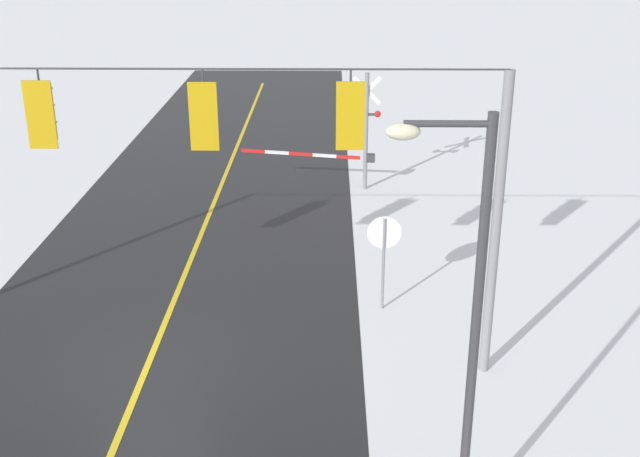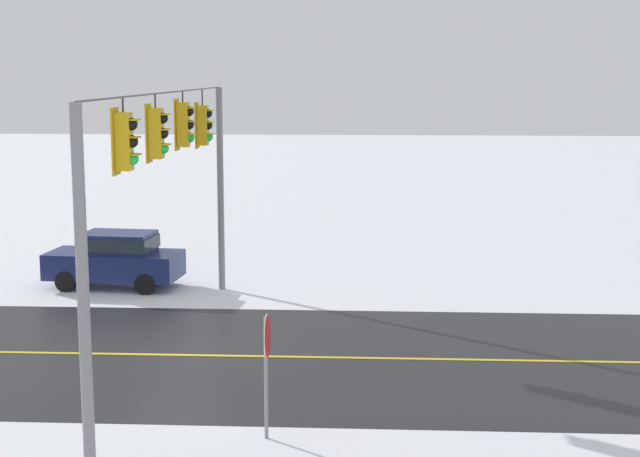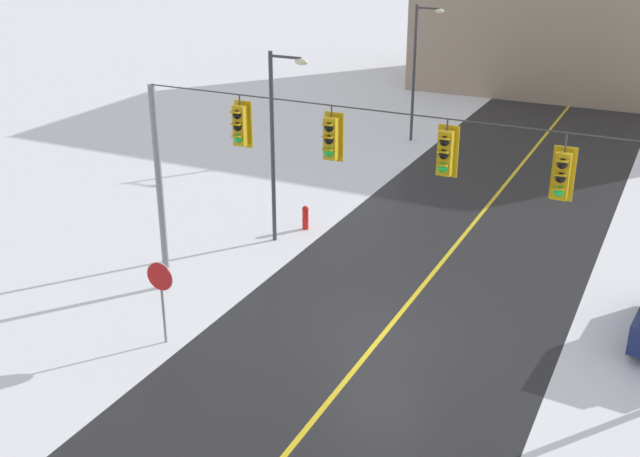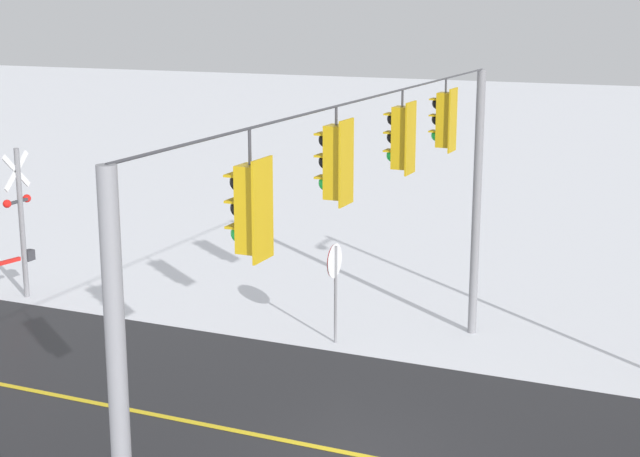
# 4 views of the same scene
# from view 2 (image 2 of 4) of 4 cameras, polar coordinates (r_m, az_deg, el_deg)

# --- Properties ---
(ground_plane) EXTENTS (160.00, 160.00, 0.00)m
(ground_plane) POSITION_cam_2_polar(r_m,az_deg,el_deg) (23.16, -8.56, -7.49)
(ground_plane) COLOR white
(signal_span) EXTENTS (14.20, 0.47, 6.22)m
(signal_span) POSITION_cam_2_polar(r_m,az_deg,el_deg) (22.29, -8.80, 3.45)
(signal_span) COLOR gray
(signal_span) RESTS_ON ground
(stop_sign) EXTENTS (0.80, 0.09, 2.35)m
(stop_sign) POSITION_cam_2_polar(r_m,az_deg,el_deg) (17.45, -3.18, -7.15)
(stop_sign) COLOR gray
(stop_sign) RESTS_ON ground
(parked_car_navy) EXTENTS (2.13, 4.32, 1.74)m
(parked_car_navy) POSITION_cam_2_polar(r_m,az_deg,el_deg) (30.40, -12.09, -1.69)
(parked_car_navy) COLOR navy
(parked_car_navy) RESTS_ON ground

